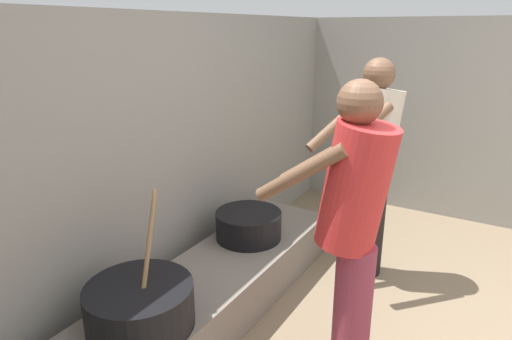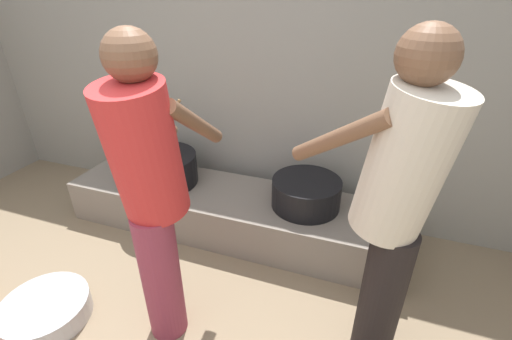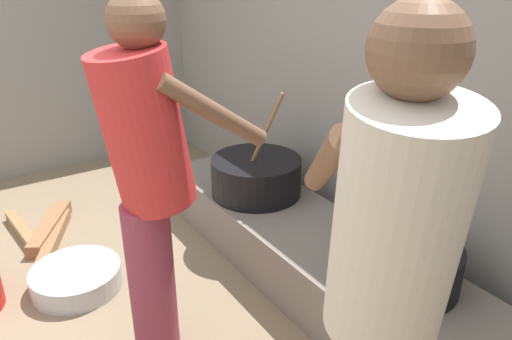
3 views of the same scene
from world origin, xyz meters
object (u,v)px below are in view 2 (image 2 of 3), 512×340
(cook_in_cream_shirt, at_px, (396,201))
(cooking_pot_main, at_px, (161,169))
(metal_mixing_bowl, at_px, (46,310))
(cooking_pot_secondary, at_px, (306,193))
(cook_in_red_shirt, at_px, (150,187))

(cook_in_cream_shirt, bearing_deg, cooking_pot_main, 157.56)
(metal_mixing_bowl, bearing_deg, cooking_pot_main, 84.62)
(cooking_pot_secondary, relative_size, cook_in_red_shirt, 0.30)
(cook_in_cream_shirt, relative_size, metal_mixing_bowl, 3.34)
(cooking_pot_secondary, xyz_separation_m, metal_mixing_bowl, (-1.24, -1.16, -0.37))
(cook_in_cream_shirt, xyz_separation_m, metal_mixing_bowl, (-1.75, -0.44, -0.86))
(cooking_pot_main, height_order, cook_in_red_shirt, cook_in_red_shirt)
(cook_in_red_shirt, height_order, cook_in_cream_shirt, cook_in_cream_shirt)
(cooking_pot_main, distance_m, metal_mixing_bowl, 1.18)
(cooking_pot_main, xyz_separation_m, cook_in_red_shirt, (0.59, -0.89, 0.46))
(cook_in_red_shirt, distance_m, metal_mixing_bowl, 1.12)
(cooking_pot_secondary, relative_size, cook_in_cream_shirt, 0.30)
(cooking_pot_main, relative_size, cook_in_cream_shirt, 0.42)
(cooking_pot_secondary, height_order, metal_mixing_bowl, cooking_pot_secondary)
(cook_in_red_shirt, bearing_deg, cooking_pot_secondary, 59.96)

